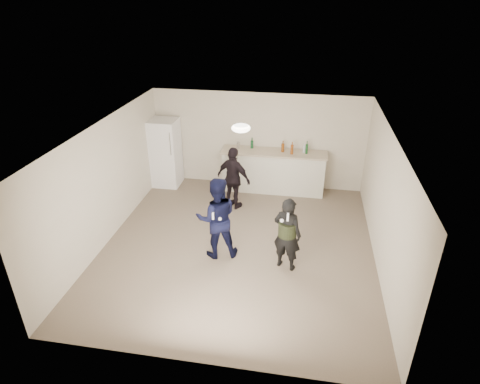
% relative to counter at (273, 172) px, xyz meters
% --- Properties ---
extents(floor, '(6.00, 6.00, 0.00)m').
position_rel_counter_xyz_m(floor, '(-0.46, -2.67, -0.53)').
color(floor, '#6B5B4C').
rests_on(floor, ground).
extents(ceiling, '(6.00, 6.00, 0.00)m').
position_rel_counter_xyz_m(ceiling, '(-0.46, -2.67, 1.98)').
color(ceiling, silver).
rests_on(ceiling, wall_back).
extents(wall_back, '(6.00, 0.00, 6.00)m').
position_rel_counter_xyz_m(wall_back, '(-0.46, 0.33, 0.72)').
color(wall_back, beige).
rests_on(wall_back, floor).
extents(wall_front, '(6.00, 0.00, 6.00)m').
position_rel_counter_xyz_m(wall_front, '(-0.46, -5.67, 0.72)').
color(wall_front, beige).
rests_on(wall_front, floor).
extents(wall_left, '(0.00, 6.00, 6.00)m').
position_rel_counter_xyz_m(wall_left, '(-3.21, -2.67, 0.72)').
color(wall_left, beige).
rests_on(wall_left, floor).
extents(wall_right, '(0.00, 6.00, 6.00)m').
position_rel_counter_xyz_m(wall_right, '(2.29, -2.67, 0.72)').
color(wall_right, beige).
rests_on(wall_right, floor).
extents(counter, '(2.60, 0.56, 1.05)m').
position_rel_counter_xyz_m(counter, '(0.00, 0.00, 0.00)').
color(counter, silver).
rests_on(counter, floor).
extents(counter_top, '(2.68, 0.64, 0.04)m').
position_rel_counter_xyz_m(counter_top, '(0.00, 0.00, 0.55)').
color(counter_top, beige).
rests_on(counter_top, counter).
extents(fridge, '(0.70, 0.70, 1.80)m').
position_rel_counter_xyz_m(fridge, '(-2.87, -0.07, 0.38)').
color(fridge, white).
rests_on(fridge, floor).
extents(fridge_handle, '(0.02, 0.02, 0.60)m').
position_rel_counter_xyz_m(fridge_handle, '(-2.59, -0.44, 0.78)').
color(fridge_handle, silver).
rests_on(fridge_handle, fridge).
extents(ceiling_dome, '(0.36, 0.36, 0.16)m').
position_rel_counter_xyz_m(ceiling_dome, '(-0.46, -2.37, 1.93)').
color(ceiling_dome, white).
rests_on(ceiling_dome, ceiling).
extents(shaker, '(0.08, 0.08, 0.17)m').
position_rel_counter_xyz_m(shaker, '(-0.95, 0.10, 0.65)').
color(shaker, silver).
rests_on(shaker, counter_top).
extents(man, '(0.96, 0.84, 1.68)m').
position_rel_counter_xyz_m(man, '(-0.82, -3.03, 0.31)').
color(man, '#0E113B').
rests_on(man, floor).
extents(woman, '(0.63, 0.52, 1.48)m').
position_rel_counter_xyz_m(woman, '(0.56, -3.22, 0.22)').
color(woman, black).
rests_on(woman, floor).
extents(camo_shorts, '(0.34, 0.34, 0.28)m').
position_rel_counter_xyz_m(camo_shorts, '(0.56, -3.22, 0.32)').
color(camo_shorts, '#273518').
rests_on(camo_shorts, woman).
extents(spectator, '(0.98, 0.72, 1.54)m').
position_rel_counter_xyz_m(spectator, '(-0.85, -1.07, 0.25)').
color(spectator, black).
rests_on(spectator, floor).
extents(remote_man, '(0.04, 0.04, 0.15)m').
position_rel_counter_xyz_m(remote_man, '(-0.82, -3.31, 0.53)').
color(remote_man, white).
rests_on(remote_man, man).
extents(nunchuk_man, '(0.07, 0.07, 0.07)m').
position_rel_counter_xyz_m(nunchuk_man, '(-0.70, -3.28, 0.45)').
color(nunchuk_man, silver).
rests_on(nunchuk_man, man).
extents(remote_woman, '(0.04, 0.04, 0.15)m').
position_rel_counter_xyz_m(remote_woman, '(0.56, -3.47, 0.72)').
color(remote_woman, white).
rests_on(remote_woman, woman).
extents(nunchuk_woman, '(0.07, 0.07, 0.07)m').
position_rel_counter_xyz_m(nunchuk_woman, '(0.46, -3.44, 0.62)').
color(nunchuk_woman, white).
rests_on(nunchuk_woman, woman).
extents(bottle_cluster, '(1.47, 0.31, 0.25)m').
position_rel_counter_xyz_m(bottle_cluster, '(0.30, 0.04, 0.67)').
color(bottle_cluster, '#164F26').
rests_on(bottle_cluster, counter_top).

